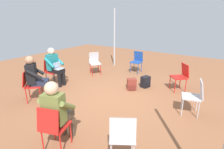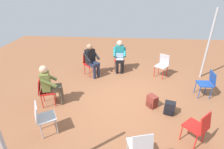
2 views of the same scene
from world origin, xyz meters
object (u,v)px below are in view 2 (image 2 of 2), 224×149
object	(u,v)px
chair_southeast	(163,64)
person_in_olive	(50,83)
chair_southwest	(198,126)
person_in_black	(92,59)
chair_south	(207,82)
chair_northwest	(43,116)
backpack_near_laptop_user	(152,102)
chair_northeast	(89,62)
chair_east	(119,58)
person_with_laptop	(120,55)
backpack_by_empty_chair	(169,109)
chair_north	(45,90)
chair_west	(140,146)

from	to	relation	value
chair_southeast	person_in_olive	xyz separation A→B (m)	(-2.05, 3.49, 0.20)
chair_southwest	person_in_black	world-z (taller)	person_in_black
chair_southeast	chair_south	bearing A→B (deg)	167.40
chair_northwest	backpack_near_laptop_user	world-z (taller)	chair_northwest
chair_northwest	chair_northeast	bearing A→B (deg)	139.97
chair_east	chair_northeast	size ratio (longest dim) A/B	1.00
chair_southwest	person_in_black	xyz separation A→B (m)	(3.06, 2.83, 0.20)
chair_southwest	person_in_olive	world-z (taller)	person_in_olive
chair_south	backpack_near_laptop_user	world-z (taller)	chair_south
chair_northwest	person_in_olive	distance (m)	1.18
chair_southeast	backpack_near_laptop_user	size ratio (longest dim) A/B	2.36
chair_southeast	chair_northwest	size ratio (longest dim) A/B	1.00
chair_south	person_with_laptop	distance (m)	3.20
chair_south	chair_southwest	xyz separation A→B (m)	(-1.94, 0.94, 0.00)
backpack_near_laptop_user	backpack_by_empty_chair	distance (m)	0.51
chair_south	chair_southeast	bearing A→B (deg)	39.99
chair_east	backpack_by_empty_chair	world-z (taller)	chair_east
chair_northeast	chair_south	xyz separation A→B (m)	(-1.24, -3.89, 0.00)
chair_north	person_with_laptop	distance (m)	3.17
chair_northeast	chair_northwest	xyz separation A→B (m)	(-3.12, 0.46, 0.00)
chair_west	person_in_black	bearing A→B (deg)	98.58
chair_west	chair_east	bearing A→B (deg)	82.75
chair_north	chair_west	xyz separation A→B (m)	(-1.73, -2.57, 0.00)
chair_northwest	person_in_olive	world-z (taller)	person_in_olive
chair_southeast	chair_west	distance (m)	3.98
chair_southwest	chair_east	bearing A→B (deg)	74.24
chair_east	chair_southwest	distance (m)	4.15
chair_southeast	backpack_near_laptop_user	bearing A→B (deg)	109.49
chair_southeast	chair_south	xyz separation A→B (m)	(-1.29, -1.12, 0.00)
chair_east	chair_northeast	bearing A→B (deg)	22.88
person_in_black	chair_northeast	bearing A→B (deg)	-90.00
chair_northeast	chair_southeast	xyz separation A→B (m)	(0.05, -2.77, 0.00)
chair_south	chair_southwest	bearing A→B (deg)	153.12
chair_southeast	chair_southwest	world-z (taller)	same
chair_northeast	chair_east	bearing A→B (deg)	159.86
chair_south	person_with_laptop	world-z (taller)	person_with_laptop
backpack_near_laptop_user	chair_northwest	bearing A→B (deg)	114.78
backpack_by_empty_chair	chair_southwest	bearing A→B (deg)	-160.86
chair_north	chair_south	distance (m)	4.84
chair_south	person_in_olive	bearing A→B (deg)	98.43
chair_southeast	backpack_by_empty_chair	bearing A→B (deg)	122.19
person_in_olive	backpack_near_laptop_user	distance (m)	2.94
chair_northeast	person_in_black	size ratio (longest dim) A/B	0.69
chair_south	person_in_black	xyz separation A→B (m)	(1.12, 3.77, 0.20)
chair_north	backpack_by_empty_chair	size ratio (longest dim) A/B	2.36
chair_northwest	backpack_by_empty_chair	distance (m)	3.22
chair_southwest	chair_northeast	bearing A→B (deg)	91.19
chair_east	person_with_laptop	size ratio (longest dim) A/B	0.69
person_in_olive	person_with_laptop	bearing A→B (deg)	123.73
chair_west	person_with_laptop	size ratio (longest dim) A/B	0.69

